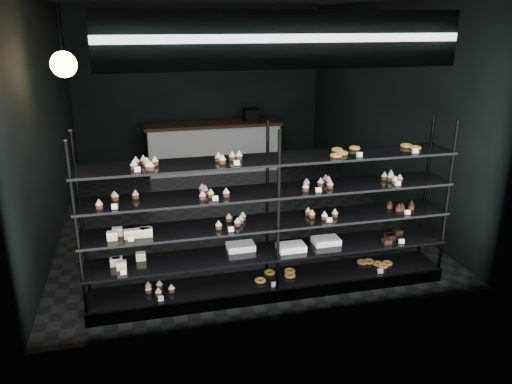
# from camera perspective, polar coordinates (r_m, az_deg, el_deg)

# --- Properties ---
(room) EXTENTS (5.01, 6.01, 3.20)m
(room) POSITION_cam_1_polar(r_m,az_deg,el_deg) (7.48, -3.30, 8.91)
(room) COLOR black
(room) RESTS_ON ground
(display_shelf) EXTENTS (4.00, 0.50, 1.91)m
(display_shelf) POSITION_cam_1_polar(r_m,az_deg,el_deg) (5.47, 1.53, -5.61)
(display_shelf) COLOR black
(display_shelf) RESTS_ON room
(signage) EXTENTS (3.30, 0.05, 0.50)m
(signage) POSITION_cam_1_polar(r_m,az_deg,el_deg) (4.52, 3.65, 16.96)
(signage) COLOR #0C173C
(signage) RESTS_ON room
(pendant_lamp) EXTENTS (0.29, 0.29, 0.87)m
(pendant_lamp) POSITION_cam_1_polar(r_m,az_deg,el_deg) (6.06, -21.13, 13.46)
(pendant_lamp) COLOR black
(pendant_lamp) RESTS_ON room
(service_counter) EXTENTS (2.72, 0.65, 1.23)m
(service_counter) POSITION_cam_1_polar(r_m,az_deg,el_deg) (10.15, -4.79, 5.24)
(service_counter) COLOR beige
(service_counter) RESTS_ON room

